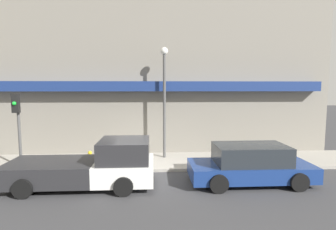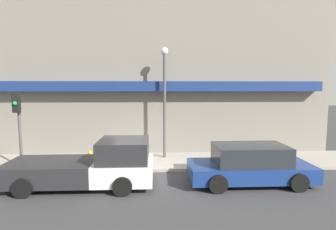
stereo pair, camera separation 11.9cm
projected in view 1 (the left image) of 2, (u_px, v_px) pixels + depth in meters
ground_plane at (143, 172)px, 11.10m from camera, size 80.00×80.00×0.00m
sidewalk at (144, 162)px, 12.52m from camera, size 36.00×2.86×0.13m
building at (145, 65)px, 14.91m from camera, size 19.80×3.80×9.70m
pickup_truck at (92, 166)px, 9.52m from camera, size 5.22×2.18×1.70m
parked_car at (250, 164)px, 9.84m from camera, size 4.55×2.01×1.46m
fire_hydrant at (90, 158)px, 11.62m from camera, size 0.18×0.18×0.67m
street_lamp at (164, 89)px, 12.71m from camera, size 0.36×0.36×5.38m
traffic_light at (17, 117)px, 11.07m from camera, size 0.28×0.42×3.21m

